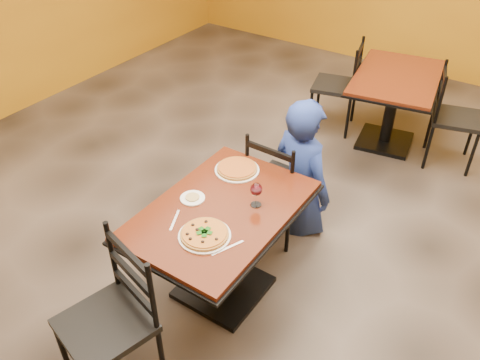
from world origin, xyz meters
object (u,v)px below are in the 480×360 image
Objects in this scene: chair_main_near at (105,326)px; chair_second_left at (335,86)px; wine_glass at (256,194)px; pizza_far at (237,168)px; pizza_main at (204,234)px; chair_second_right at (456,119)px; chair_main_far at (281,183)px; table_main at (222,231)px; side_plate at (193,198)px; plate_far at (237,170)px; table_second at (394,94)px; diner at (303,165)px; plate_main at (205,236)px.

chair_main_near is 3.47m from chair_second_left.
chair_main_near is at bearing -105.04° from wine_glass.
chair_main_near is at bearing -89.00° from pizza_far.
pizza_main and pizza_far have the same top height.
chair_second_right reaches higher than pizza_far.
chair_main_far is 3.25× the size of pizza_main.
chair_second_right is (0.86, 1.76, 0.01)m from chair_main_far.
pizza_far is at bearing 108.21° from pizza_main.
pizza_far is (-0.15, 0.39, 0.21)m from table_main.
pizza_main is 1.77× the size of side_plate.
chair_main_far is 2.98× the size of plate_far.
side_plate is 0.89× the size of wine_glass.
chair_main_near is 1.05× the size of chair_second_right.
chair_main_near is at bearing 149.30° from chair_second_right.
table_second is 1.59m from diner.
chair_second_left is at bearing -56.98° from diner.
diner is 3.94× the size of pizza_main.
table_second is 4.48× the size of pizza_main.
chair_second_left is at bearing 98.93° from plate_main.
plate_main is at bearing -93.53° from table_second.
pizza_main is at bearing 0.00° from plate_main.
plate_far reaches higher than table_main.
table_second is 4.55× the size of pizza_far.
chair_main_near reaches higher than table_second.
table_second is at bearing 79.74° from plate_far.
wine_glass is (0.31, -0.24, 0.08)m from plate_far.
diner is at bearing 98.67° from chair_main_near.
table_main is 0.46m from plate_far.
chair_main_far is at bearing 93.92° from plate_main.
plate_main is (0.07, -0.26, 0.20)m from table_main.
table_second is 2.81m from plate_main.
pizza_main is (0.00, 0.00, 0.02)m from plate_main.
pizza_far is (-0.22, 0.66, 0.02)m from plate_main.
chair_second_right is at bearing 75.94° from chair_second_left.
pizza_main is 0.69m from plate_far.
diner is at bearing 85.30° from table_main.
chair_main_far is (-0.00, 0.78, -0.10)m from table_main.
side_plate is at bearing 139.44° from pizza_main.
diner is 0.65m from pizza_far.
chair_main_near is 3.20× the size of plate_main.
pizza_main is 1.01× the size of pizza_far.
chair_main_far is 5.77× the size of side_plate.
table_second is at bearing 79.74° from pizza_far.
diner is 6.99× the size of side_plate.
table_second is 2.41m from wine_glass.
plate_main is (-0.79, -2.80, 0.28)m from chair_second_right.
chair_main_near is 1.07× the size of chair_main_far.
plate_main is 1.09× the size of pizza_main.
pizza_main is at bearing -102.90° from wine_glass.
diner reaches higher than pizza_main.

